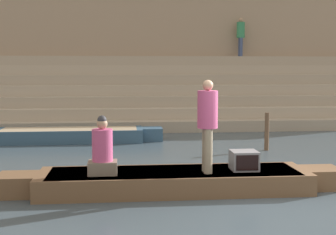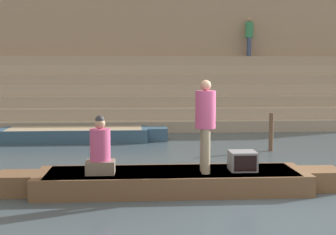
# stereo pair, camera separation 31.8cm
# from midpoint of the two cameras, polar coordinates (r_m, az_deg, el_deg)

# --- Properties ---
(ground_plane) EXTENTS (120.00, 120.00, 0.00)m
(ground_plane) POSITION_cam_midpoint_polar(r_m,az_deg,el_deg) (8.69, 11.86, -9.75)
(ground_plane) COLOR #3D4C56
(ghat_steps) EXTENTS (36.00, 4.78, 2.87)m
(ghat_steps) POSITION_cam_midpoint_polar(r_m,az_deg,el_deg) (19.97, 1.80, 2.27)
(ghat_steps) COLOR tan
(ghat_steps) RESTS_ON ground
(back_wall) EXTENTS (34.20, 1.28, 7.48)m
(back_wall) POSITION_cam_midpoint_polar(r_m,az_deg,el_deg) (22.26, 1.05, 9.58)
(back_wall) COLOR tan
(back_wall) RESTS_ON ground
(rowboat_main) EXTENTS (6.57, 1.43, 0.39)m
(rowboat_main) POSITION_cam_midpoint_polar(r_m,az_deg,el_deg) (9.01, -0.29, -7.67)
(rowboat_main) COLOR brown
(rowboat_main) RESTS_ON ground
(person_standing) EXTENTS (0.38, 0.38, 1.74)m
(person_standing) POSITION_cam_midpoint_polar(r_m,az_deg,el_deg) (8.72, 3.80, -0.28)
(person_standing) COLOR gray
(person_standing) RESTS_ON rowboat_main
(person_rowing) EXTENTS (0.53, 0.42, 1.09)m
(person_rowing) POSITION_cam_midpoint_polar(r_m,az_deg,el_deg) (8.74, -9.03, -4.09)
(person_rowing) COLOR #756656
(person_rowing) RESTS_ON rowboat_main
(tv_set) EXTENTS (0.50, 0.48, 0.37)m
(tv_set) POSITION_cam_midpoint_polar(r_m,az_deg,el_deg) (9.12, 8.27, -5.20)
(tv_set) COLOR slate
(tv_set) RESTS_ON rowboat_main
(moored_boat_shore) EXTENTS (5.93, 1.29, 0.42)m
(moored_boat_shore) POSITION_cam_midpoint_polar(r_m,az_deg,el_deg) (15.30, -12.47, -2.06)
(moored_boat_shore) COLOR #33516B
(moored_boat_shore) RESTS_ON ground
(mooring_post) EXTENTS (0.13, 0.13, 1.08)m
(mooring_post) POSITION_cam_midpoint_polar(r_m,az_deg,el_deg) (13.60, 11.30, -1.68)
(mooring_post) COLOR brown
(mooring_post) RESTS_ON ground
(person_on_steps) EXTENTS (0.36, 0.36, 1.74)m
(person_on_steps) POSITION_cam_midpoint_polar(r_m,az_deg,el_deg) (21.82, 8.43, 10.00)
(person_on_steps) COLOR #3D4C75
(person_on_steps) RESTS_ON ghat_steps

